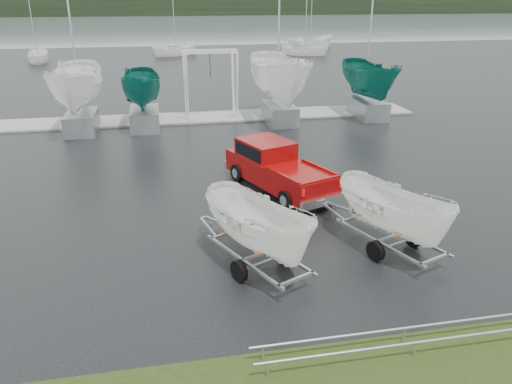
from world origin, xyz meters
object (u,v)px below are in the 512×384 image
at_px(pickup_truck, 275,165).
at_px(trailer_hitched, 398,170).
at_px(trailer_parked, 259,181).
at_px(boat_hoist, 210,74).

height_order(pickup_truck, trailer_hitched, trailer_hitched).
distance_m(pickup_truck, trailer_parked, 6.56).
xyz_separation_m(trailer_hitched, boat_hoist, (-3.34, 18.25, 0.10)).
height_order(pickup_truck, boat_hoist, boat_hoist).
bearing_deg(trailer_parked, pickup_truck, 48.03).
bearing_deg(pickup_truck, boat_hoist, 74.08).
bearing_deg(trailer_parked, boat_hoist, 62.82).
bearing_deg(pickup_truck, trailer_parked, -128.12).
xyz_separation_m(pickup_truck, trailer_parked, (-1.86, -6.06, 1.70)).
bearing_deg(trailer_parked, trailer_hitched, -20.74).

